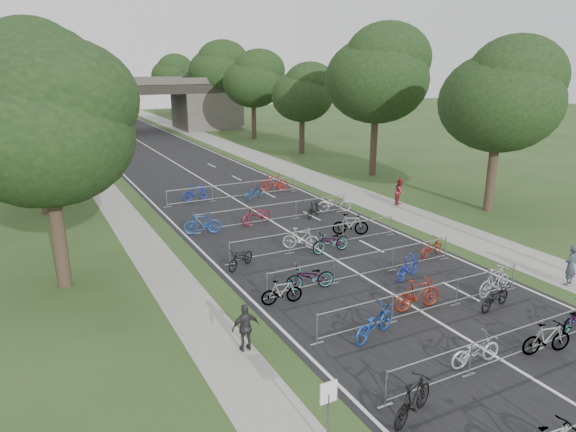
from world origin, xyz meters
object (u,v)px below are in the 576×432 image
pedestrian_a (570,265)px  pedestrian_c (246,328)px  park_sign (328,403)px  overpass_bridge (122,105)px  pedestrian_b (400,192)px

pedestrian_a → pedestrian_c: 13.93m
park_sign → pedestrian_a: size_ratio=1.06×
overpass_bridge → pedestrian_b: overpass_bridge is taller
overpass_bridge → park_sign: 62.41m
pedestrian_b → pedestrian_a: bearing=-132.3°
overpass_bridge → pedestrian_c: bearing=-96.8°
pedestrian_a → park_sign: bearing=0.4°
overpass_bridge → pedestrian_a: (7.05, -58.56, -2.67)m
overpass_bridge → park_sign: size_ratio=16.99×
park_sign → pedestrian_b: size_ratio=1.06×
pedestrian_a → pedestrian_c: bearing=-19.7°
overpass_bridge → pedestrian_a: size_ratio=17.94×
overpass_bridge → pedestrian_a: 59.05m
pedestrian_a → overpass_bridge: bearing=-96.6°
park_sign → pedestrian_b: park_sign is taller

